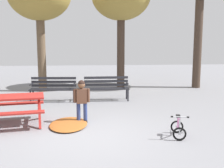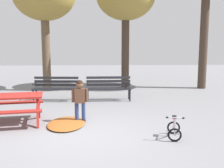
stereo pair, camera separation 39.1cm
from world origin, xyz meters
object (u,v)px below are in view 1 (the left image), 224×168
Objects in this scene: park_bench_left at (106,86)px; park_bench_far_left at (53,87)px; kids_bicycle at (178,128)px; picnic_table at (7,103)px; child_standing at (82,98)px.

park_bench_far_left is at bearing 179.85° from park_bench_left.
park_bench_left is (1.89, -0.01, 0.00)m from park_bench_far_left.
park_bench_left is 2.64× the size of kids_bicycle.
picnic_table is 4.24m from kids_bicycle.
kids_bicycle is at bearing -51.22° from park_bench_far_left.
kids_bicycle is at bearing -31.24° from child_standing.
picnic_table is 1.23× the size of park_bench_far_left.
child_standing reaches higher than kids_bicycle.
child_standing reaches higher than park_bench_left.
park_bench_far_left is 1.44× the size of child_standing.
park_bench_left is at bearing -0.15° from park_bench_far_left.
picnic_table is at bearing 164.00° from kids_bicycle.
kids_bicycle is (1.36, -4.05, -0.31)m from park_bench_left.
picnic_table is 3.00m from park_bench_far_left.
park_bench_far_left is 5.21m from kids_bicycle.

